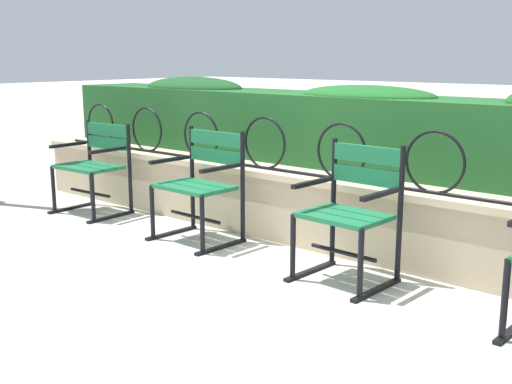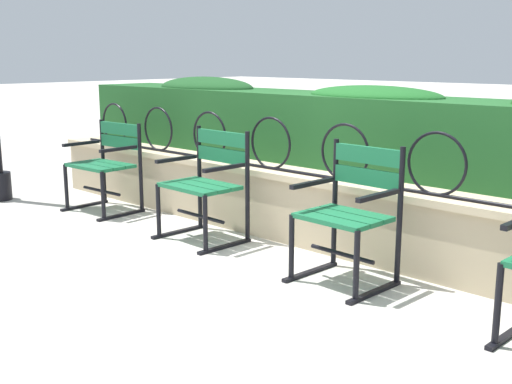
{
  "view_description": "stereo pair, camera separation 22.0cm",
  "coord_description": "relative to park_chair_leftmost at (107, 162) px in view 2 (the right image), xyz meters",
  "views": [
    {
      "loc": [
        2.69,
        -3.01,
        1.43
      ],
      "look_at": [
        0.0,
        0.13,
        0.55
      ],
      "focal_mm": 44.73,
      "sensor_mm": 36.0,
      "label": 1
    },
    {
      "loc": [
        2.85,
        -2.86,
        1.43
      ],
      "look_at": [
        0.0,
        0.13,
        0.55
      ],
      "focal_mm": 44.73,
      "sensor_mm": 36.0,
      "label": 2
    }
  ],
  "objects": [
    {
      "name": "iron_arch_fence",
      "position": [
        2.08,
        0.4,
        0.28
      ],
      "size": [
        6.25,
        0.02,
        0.42
      ],
      "color": "black",
      "rests_on": "stone_wall"
    },
    {
      "name": "ground_plane",
      "position": [
        2.22,
        -0.43,
        -0.46
      ],
      "size": [
        60.0,
        60.0,
        0.0
      ],
      "primitive_type": "plane",
      "color": "#BCB7AD"
    },
    {
      "name": "park_chair_centre_left",
      "position": [
        1.4,
        0.0,
        0.01
      ],
      "size": [
        0.63,
        0.54,
        0.87
      ],
      "color": "#19663D",
      "rests_on": "ground"
    },
    {
      "name": "park_chair_leftmost",
      "position": [
        0.0,
        0.0,
        0.0
      ],
      "size": [
        0.64,
        0.55,
        0.83
      ],
      "color": "#19663D",
      "rests_on": "ground"
    },
    {
      "name": "stone_wall",
      "position": [
        2.22,
        0.48,
        -0.18
      ],
      "size": [
        6.77,
        0.41,
        0.55
      ],
      "color": "tan",
      "rests_on": "ground"
    },
    {
      "name": "park_chair_centre_right",
      "position": [
        2.79,
        -0.03,
        0.01
      ],
      "size": [
        0.58,
        0.54,
        0.89
      ],
      "color": "#19663D",
      "rests_on": "ground"
    },
    {
      "name": "hedge_row",
      "position": [
        2.2,
        1.0,
        0.42
      ],
      "size": [
        6.64,
        0.7,
        0.71
      ],
      "color": "#1E5123",
      "rests_on": "stone_wall"
    }
  ]
}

